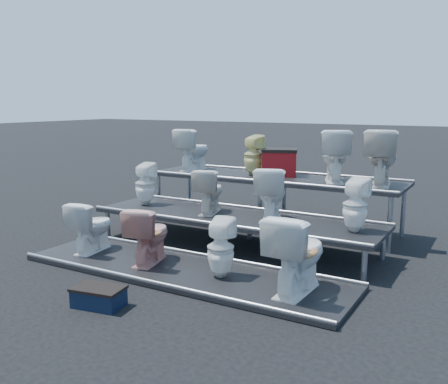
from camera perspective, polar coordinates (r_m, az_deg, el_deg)
The scene contains 18 objects.
ground at distance 7.24m, azimuth 1.22°, elevation -6.31°, with size 80.00×80.00×0.00m, color black.
tier_front at distance 6.18m, azimuth -4.68°, elevation -9.01°, with size 4.20×1.20×0.06m, color black.
tier_mid at distance 7.18m, azimuth 1.22°, elevation -4.55°, with size 4.20×1.20×0.46m, color black.
tier_back at distance 8.27m, azimuth 5.58°, elevation -1.19°, with size 4.20×1.20×0.86m, color black.
toilet_0 at distance 7.00m, azimuth -14.90°, elevation -3.78°, with size 0.39×0.68×0.70m, color white.
toilet_1 at distance 6.36m, azimuth -8.60°, elevation -4.81°, with size 0.41×0.71×0.73m, color #D89486.
toilet_2 at distance 5.79m, azimuth -0.38°, elevation -6.38°, with size 0.31×0.32×0.70m, color white.
toilet_3 at distance 5.37m, azimuth 8.32°, elevation -6.90°, with size 0.48×0.84×0.86m, color white.
toilet_4 at distance 7.95m, azimuth -9.03°, elevation 0.93°, with size 0.30×0.31×0.67m, color white.
toilet_5 at distance 7.27m, azimuth -1.70°, elevation 0.14°, with size 0.37×0.64×0.66m, color beige.
toilet_6 at distance 6.80m, azimuth 5.36°, elevation -0.21°, with size 0.42×0.73×0.75m, color white.
toilet_7 at distance 6.42m, azimuth 14.77°, elevation -1.44°, with size 0.31×0.31×0.68m, color white.
toilet_8 at distance 8.90m, azimuth -3.54°, elevation 4.87°, with size 0.41×0.73×0.74m, color white.
toilet_9 at distance 8.31m, azimuth 3.34°, elevation 4.24°, with size 0.30×0.31×0.67m, color beige.
toilet_10 at distance 7.78m, azimuth 12.51°, elevation 4.09°, with size 0.45×0.78×0.80m, color white.
toilet_11 at distance 7.60m, azimuth 17.53°, elevation 3.80°, with size 0.46×0.81×0.82m, color beige.
red_crate at distance 8.31m, azimuth 6.35°, elevation 3.24°, with size 0.55×0.44×0.40m, color maroon.
step_stool at distance 5.36m, azimuth -14.12°, elevation -11.68°, with size 0.50×0.30×0.18m, color black.
Camera 1 is at (3.34, -6.08, 2.07)m, focal length 40.00 mm.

